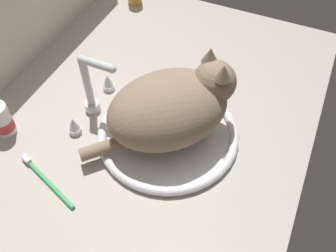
# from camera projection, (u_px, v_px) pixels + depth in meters

# --- Properties ---
(countertop) EXTENTS (1.22, 0.83, 0.03)m
(countertop) POSITION_uv_depth(u_px,v_px,m) (141.00, 132.00, 0.97)
(countertop) COLOR #ADA399
(countertop) RESTS_ON ground
(sink_basin) EXTENTS (0.35, 0.35, 0.02)m
(sink_basin) POSITION_uv_depth(u_px,v_px,m) (168.00, 134.00, 0.94)
(sink_basin) COLOR white
(sink_basin) RESTS_ON countertop
(faucet) EXTENTS (0.20, 0.11, 0.19)m
(faucet) POSITION_uv_depth(u_px,v_px,m) (92.00, 91.00, 0.94)
(faucet) COLOR silver
(faucet) RESTS_ON countertop
(cat) EXTENTS (0.36, 0.35, 0.20)m
(cat) POSITION_uv_depth(u_px,v_px,m) (175.00, 106.00, 0.87)
(cat) COLOR #8C755B
(cat) RESTS_ON sink_basin
(pill_bottle) EXTENTS (0.05, 0.05, 0.09)m
(pill_bottle) POSITION_uv_depth(u_px,v_px,m) (2.00, 121.00, 0.92)
(pill_bottle) COLOR white
(pill_bottle) RESTS_ON countertop
(toothbrush) EXTENTS (0.07, 0.19, 0.02)m
(toothbrush) POSITION_uv_depth(u_px,v_px,m) (46.00, 180.00, 0.85)
(toothbrush) COLOR #3FB266
(toothbrush) RESTS_ON countertop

